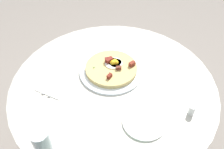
{
  "coord_description": "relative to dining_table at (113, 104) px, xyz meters",
  "views": [
    {
      "loc": [
        -0.79,
        0.1,
        1.57
      ],
      "look_at": [
        0.04,
        0.0,
        0.73
      ],
      "focal_mm": 38.13,
      "sensor_mm": 36.0,
      "label": 1
    }
  ],
  "objects": [
    {
      "name": "knife",
      "position": [
        0.02,
        0.26,
        0.17
      ],
      "size": [
        0.16,
        0.11,
        0.0
      ],
      "primitive_type": "cube",
      "rotation": [
        0.0,
        0.0,
        2.57
      ],
      "color": "silver",
      "rests_on": "napkin"
    },
    {
      "name": "bread_plate",
      "position": [
        -0.24,
        -0.1,
        0.17
      ],
      "size": [
        0.19,
        0.19,
        0.01
      ],
      "primitive_type": "cylinder",
      "color": "white",
      "rests_on": "dining_table"
    },
    {
      "name": "water_glass",
      "position": [
        -0.32,
        0.3,
        0.23
      ],
      "size": [
        0.07,
        0.07,
        0.13
      ],
      "primitive_type": "cylinder",
      "color": "silver",
      "rests_on": "dining_table"
    },
    {
      "name": "dining_table",
      "position": [
        0.0,
        0.0,
        0.0
      ],
      "size": [
        1.01,
        1.01,
        0.71
      ],
      "color": "beige",
      "rests_on": "ground_plane"
    },
    {
      "name": "salt_shaker",
      "position": [
        -0.22,
        -0.32,
        0.19
      ],
      "size": [
        0.03,
        0.03,
        0.05
      ],
      "primitive_type": "cylinder",
      "color": "white",
      "rests_on": "dining_table"
    },
    {
      "name": "breakfast_pizza",
      "position": [
        0.09,
        -0.0,
        0.19
      ],
      "size": [
        0.26,
        0.26,
        0.05
      ],
      "color": "tan",
      "rests_on": "pizza_plate"
    },
    {
      "name": "pizza_plate",
      "position": [
        0.08,
        0.0,
        0.17
      ],
      "size": [
        0.33,
        0.33,
        0.01
      ],
      "primitive_type": "cylinder",
      "color": "white",
      "rests_on": "dining_table"
    },
    {
      "name": "napkin",
      "position": [
        0.03,
        0.28,
        0.17
      ],
      "size": [
        0.22,
        0.21,
        0.0
      ],
      "primitive_type": "cube",
      "rotation": [
        0.0,
        0.0,
        2.57
      ],
      "color": "white",
      "rests_on": "dining_table"
    },
    {
      "name": "fork",
      "position": [
        0.04,
        0.29,
        0.17
      ],
      "size": [
        0.16,
        0.11,
        0.0
      ],
      "primitive_type": "cube",
      "rotation": [
        0.0,
        0.0,
        2.57
      ],
      "color": "silver",
      "rests_on": "napkin"
    }
  ]
}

